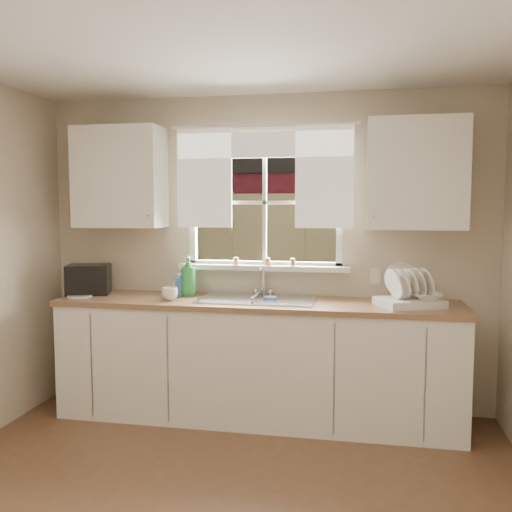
% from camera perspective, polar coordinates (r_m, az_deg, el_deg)
% --- Properties ---
extents(room_walls, '(3.62, 4.02, 2.50)m').
position_cam_1_polar(room_walls, '(2.37, -7.81, -3.92)').
color(room_walls, beige).
rests_on(room_walls, ground).
extents(window, '(1.38, 0.16, 1.06)m').
position_cam_1_polar(window, '(4.35, 0.87, 3.49)').
color(window, white).
rests_on(window, room_walls).
extents(curtains, '(1.50, 0.03, 0.81)m').
position_cam_1_polar(curtains, '(4.31, 0.76, 9.43)').
color(curtains, white).
rests_on(curtains, room_walls).
extents(base_cabinets, '(3.00, 0.62, 0.87)m').
position_cam_1_polar(base_cabinets, '(4.20, 0.08, -11.10)').
color(base_cabinets, white).
rests_on(base_cabinets, ground).
extents(countertop, '(3.04, 0.65, 0.04)m').
position_cam_1_polar(countertop, '(4.10, 0.08, -4.98)').
color(countertop, '#8A6545').
rests_on(countertop, base_cabinets).
extents(upper_cabinet_left, '(0.70, 0.33, 0.80)m').
position_cam_1_polar(upper_cabinet_left, '(4.54, -14.13, 8.01)').
color(upper_cabinet_left, white).
rests_on(upper_cabinet_left, room_walls).
extents(upper_cabinet_right, '(0.70, 0.33, 0.80)m').
position_cam_1_polar(upper_cabinet_right, '(4.14, 16.49, 8.25)').
color(upper_cabinet_right, white).
rests_on(upper_cabinet_right, room_walls).
extents(wall_outlet, '(0.08, 0.01, 0.12)m').
position_cam_1_polar(wall_outlet, '(4.31, 12.45, -2.06)').
color(wall_outlet, beige).
rests_on(wall_outlet, room_walls).
extents(sill_jars, '(0.50, 0.04, 0.06)m').
position_cam_1_polar(sill_jars, '(4.31, 0.98, -0.60)').
color(sill_jars, brown).
rests_on(sill_jars, window).
extents(backyard, '(20.00, 10.00, 6.13)m').
position_cam_1_polar(backyard, '(10.86, 10.08, 14.84)').
color(backyard, '#335421').
rests_on(backyard, ground).
extents(sink, '(0.88, 0.52, 0.40)m').
position_cam_1_polar(sink, '(4.14, 0.16, -5.61)').
color(sink, '#B7B7BC').
rests_on(sink, countertop).
extents(dish_rack, '(0.52, 0.47, 0.30)m').
position_cam_1_polar(dish_rack, '(4.00, 15.79, -3.98)').
color(dish_rack, silver).
rests_on(dish_rack, countertop).
extents(bowl, '(0.23, 0.23, 0.05)m').
position_cam_1_polar(bowl, '(3.97, 17.58, -4.09)').
color(bowl, white).
rests_on(bowl, dish_rack).
extents(soap_bottle_a, '(0.13, 0.13, 0.32)m').
position_cam_1_polar(soap_bottle_a, '(4.32, -7.11, -2.10)').
color(soap_bottle_a, '#2E8C40').
rests_on(soap_bottle_a, countertop).
extents(soap_bottle_b, '(0.11, 0.11, 0.21)m').
position_cam_1_polar(soap_bottle_b, '(4.37, -7.73, -2.74)').
color(soap_bottle_b, '#3671CC').
rests_on(soap_bottle_b, countertop).
extents(soap_bottle_c, '(0.17, 0.17, 0.17)m').
position_cam_1_polar(soap_bottle_c, '(4.40, -8.06, -2.93)').
color(soap_bottle_c, beige).
rests_on(soap_bottle_c, countertop).
extents(saucer, '(0.19, 0.19, 0.01)m').
position_cam_1_polar(saucer, '(4.48, -18.07, -4.03)').
color(saucer, silver).
rests_on(saucer, countertop).
extents(cup, '(0.16, 0.16, 0.10)m').
position_cam_1_polar(cup, '(4.16, -9.06, -3.95)').
color(cup, white).
rests_on(cup, countertop).
extents(black_appliance, '(0.40, 0.37, 0.24)m').
position_cam_1_polar(black_appliance, '(4.60, -17.20, -2.35)').
color(black_appliance, black).
rests_on(black_appliance, countertop).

